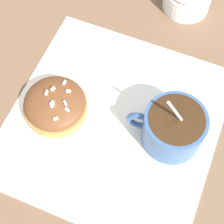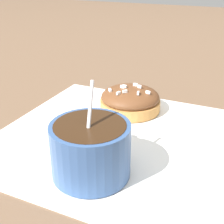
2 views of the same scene
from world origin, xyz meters
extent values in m
plane|color=brown|center=(0.00, 0.00, 0.00)|extent=(3.00, 3.00, 0.00)
cube|color=white|center=(0.00, 0.00, 0.00)|extent=(0.31, 0.32, 0.00)
cylinder|color=#335184|center=(-0.09, -0.01, 0.03)|extent=(0.09, 0.09, 0.06)
cylinder|color=#331E0F|center=(-0.09, -0.01, 0.06)|extent=(0.08, 0.08, 0.01)
torus|color=#335184|center=(-0.04, 0.00, 0.03)|extent=(0.04, 0.01, 0.04)
ellipsoid|color=silver|center=(-0.06, 0.00, 0.01)|extent=(0.03, 0.02, 0.01)
cylinder|color=silver|center=(-0.09, -0.01, 0.06)|extent=(0.05, 0.02, 0.10)
cylinder|color=#C18442|center=(0.09, 0.01, 0.01)|extent=(0.10, 0.10, 0.02)
ellipsoid|color=brown|center=(0.09, 0.01, 0.02)|extent=(0.09, 0.09, 0.03)
cube|color=white|center=(0.08, -0.02, 0.04)|extent=(0.00, 0.01, 0.00)
cube|color=white|center=(0.10, 0.01, 0.04)|extent=(0.00, 0.01, 0.00)
cube|color=white|center=(0.09, 0.02, 0.04)|extent=(0.00, 0.01, 0.00)
cube|color=white|center=(0.07, -0.01, 0.04)|extent=(0.01, 0.00, 0.00)
cube|color=white|center=(0.08, 0.02, 0.04)|extent=(0.00, 0.01, 0.00)
cube|color=white|center=(0.09, 0.00, 0.04)|extent=(0.01, 0.01, 0.00)
cube|color=white|center=(0.07, 0.01, 0.04)|extent=(0.01, 0.01, 0.00)
cube|color=white|center=(0.06, 0.02, 0.04)|extent=(0.01, 0.01, 0.00)
cube|color=white|center=(0.07, 0.04, 0.04)|extent=(0.01, 0.01, 0.00)
camera|label=1|loc=(-0.08, 0.22, 0.51)|focal=60.00mm
camera|label=2|loc=(-0.34, -0.14, 0.22)|focal=50.00mm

